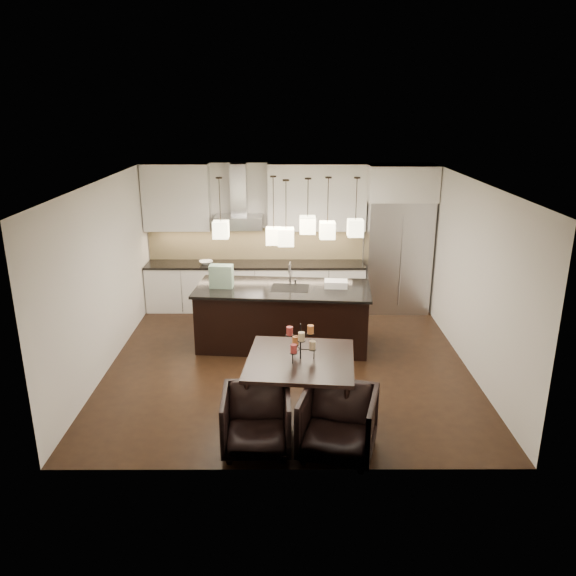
{
  "coord_description": "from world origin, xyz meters",
  "views": [
    {
      "loc": [
        -0.02,
        -8.02,
        3.86
      ],
      "look_at": [
        0.0,
        0.2,
        1.15
      ],
      "focal_mm": 35.0,
      "sensor_mm": 36.0,
      "label": 1
    }
  ],
  "objects_px": {
    "armchair_left": "(257,421)",
    "dining_table": "(300,387)",
    "island_body": "(283,318)",
    "armchair_right": "(338,423)",
    "refrigerator": "(397,256)"
  },
  "relations": [
    {
      "from": "dining_table",
      "to": "armchair_right",
      "type": "bearing_deg",
      "value": -58.5
    },
    {
      "from": "armchair_left",
      "to": "dining_table",
      "type": "bearing_deg",
      "value": 53.68
    },
    {
      "from": "island_body",
      "to": "armchair_right",
      "type": "height_order",
      "value": "island_body"
    },
    {
      "from": "island_body",
      "to": "refrigerator",
      "type": "bearing_deg",
      "value": 43.18
    },
    {
      "from": "island_body",
      "to": "dining_table",
      "type": "xyz_separation_m",
      "value": [
        0.23,
        -2.25,
        -0.08
      ]
    },
    {
      "from": "armchair_right",
      "to": "armchair_left",
      "type": "bearing_deg",
      "value": -170.71
    },
    {
      "from": "dining_table",
      "to": "armchair_left",
      "type": "xyz_separation_m",
      "value": [
        -0.52,
        -0.75,
        -0.03
      ]
    },
    {
      "from": "island_body",
      "to": "dining_table",
      "type": "bearing_deg",
      "value": -79.11
    },
    {
      "from": "dining_table",
      "to": "armchair_left",
      "type": "bearing_deg",
      "value": -119.11
    },
    {
      "from": "island_body",
      "to": "dining_table",
      "type": "relative_size",
      "value": 2.06
    },
    {
      "from": "island_body",
      "to": "armchair_left",
      "type": "height_order",
      "value": "island_body"
    },
    {
      "from": "refrigerator",
      "to": "armchair_left",
      "type": "xyz_separation_m",
      "value": [
        -2.47,
        -4.72,
        -0.71
      ]
    },
    {
      "from": "refrigerator",
      "to": "island_body",
      "type": "xyz_separation_m",
      "value": [
        -2.18,
        -1.72,
        -0.59
      ]
    },
    {
      "from": "armchair_left",
      "to": "island_body",
      "type": "bearing_deg",
      "value": 82.95
    },
    {
      "from": "dining_table",
      "to": "island_body",
      "type": "bearing_deg",
      "value": 101.62
    }
  ]
}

